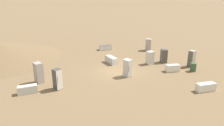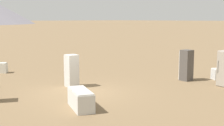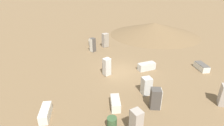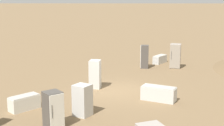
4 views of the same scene
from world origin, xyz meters
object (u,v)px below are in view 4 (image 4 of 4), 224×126
(discarded_fridge_1, at_px, (144,57))
(discarded_fridge_2, at_px, (95,74))
(discarded_fridge_3, at_px, (160,59))
(discarded_fridge_8, at_px, (83,100))
(discarded_fridge_6, at_px, (53,110))
(discarded_fridge_10, at_px, (175,56))
(discarded_fridge_9, at_px, (159,93))
(discarded_fridge_5, at_px, (24,103))

(discarded_fridge_1, distance_m, discarded_fridge_2, 6.63)
(discarded_fridge_3, relative_size, discarded_fridge_8, 1.11)
(discarded_fridge_2, distance_m, discarded_fridge_6, 6.05)
(discarded_fridge_8, height_order, discarded_fridge_10, discarded_fridge_10)
(discarded_fridge_6, relative_size, discarded_fridge_8, 1.06)
(discarded_fridge_3, relative_size, discarded_fridge_9, 0.85)
(discarded_fridge_8, height_order, discarded_fridge_9, discarded_fridge_8)
(discarded_fridge_2, height_order, discarded_fridge_9, discarded_fridge_2)
(discarded_fridge_8, xyz_separation_m, discarded_fridge_10, (10.41, -5.74, 0.22))
(discarded_fridge_1, bearing_deg, discarded_fridge_5, 151.82)
(discarded_fridge_2, bearing_deg, discarded_fridge_6, 177.48)
(discarded_fridge_5, bearing_deg, discarded_fridge_10, -89.47)
(discarded_fridge_3, bearing_deg, discarded_fridge_2, 91.51)
(discarded_fridge_1, bearing_deg, discarded_fridge_3, -30.51)
(discarded_fridge_8, relative_size, discarded_fridge_9, 0.76)
(discarded_fridge_3, xyz_separation_m, discarded_fridge_9, (-9.95, 1.10, 0.05))
(discarded_fridge_9, bearing_deg, discarded_fridge_6, 152.66)
(discarded_fridge_5, height_order, discarded_fridge_8, discarded_fridge_8)
(discarded_fridge_5, xyz_separation_m, discarded_fridge_8, (-0.65, -2.90, 0.38))
(discarded_fridge_10, bearing_deg, discarded_fridge_3, -49.54)
(discarded_fridge_5, bearing_deg, discarded_fridge_1, -80.94)
(discarded_fridge_6, height_order, discarded_fridge_10, discarded_fridge_10)
(discarded_fridge_8, distance_m, discarded_fridge_9, 4.35)
(discarded_fridge_5, xyz_separation_m, discarded_fridge_10, (9.76, -8.64, 0.60))
(discarded_fridge_9, bearing_deg, discarded_fridge_5, 128.25)
(discarded_fridge_5, relative_size, discarded_fridge_8, 1.03)
(discarded_fridge_3, height_order, discarded_fridge_10, discarded_fridge_10)
(discarded_fridge_5, relative_size, discarded_fridge_9, 0.78)
(discarded_fridge_5, height_order, discarded_fridge_9, discarded_fridge_9)
(discarded_fridge_2, relative_size, discarded_fridge_10, 0.90)
(discarded_fridge_2, bearing_deg, discarded_fridge_10, -35.51)
(discarded_fridge_1, bearing_deg, discarded_fridge_10, -82.59)
(discarded_fridge_10, bearing_deg, discarded_fridge_5, 61.51)
(discarded_fridge_1, xyz_separation_m, discarded_fridge_3, (1.98, -1.40, -0.56))
(discarded_fridge_5, distance_m, discarded_fridge_9, 6.78)
(discarded_fridge_9, xyz_separation_m, discarded_fridge_10, (8.08, -2.07, 0.56))
(discarded_fridge_3, xyz_separation_m, discarded_fridge_5, (-11.63, 7.66, 0.02))
(discarded_fridge_5, xyz_separation_m, discarded_fridge_6, (-2.07, -1.89, 0.42))
(discarded_fridge_8, distance_m, discarded_fridge_10, 11.89)
(discarded_fridge_3, height_order, discarded_fridge_6, discarded_fridge_6)
(discarded_fridge_1, relative_size, discarded_fridge_10, 0.94)
(discarded_fridge_3, distance_m, discarded_fridge_10, 2.20)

